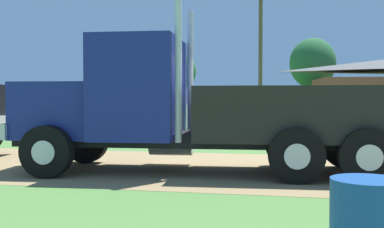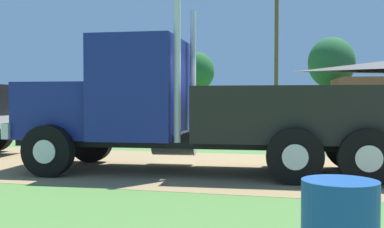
% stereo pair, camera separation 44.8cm
% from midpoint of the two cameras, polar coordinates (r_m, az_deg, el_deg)
% --- Properties ---
extents(ground_plane, '(200.00, 200.00, 0.00)m').
position_cam_midpoint_polar(ground_plane, '(10.49, 10.12, -6.68)').
color(ground_plane, '#4D7B38').
extents(dirt_track, '(120.00, 5.61, 0.01)m').
position_cam_midpoint_polar(dirt_track, '(10.49, 10.12, -6.66)').
color(dirt_track, '#937951').
rests_on(dirt_track, ground_plane).
extents(truck_foreground_white, '(8.21, 3.03, 3.56)m').
position_cam_midpoint_polar(truck_foreground_white, '(9.95, 1.97, 0.34)').
color(truck_foreground_white, black).
rests_on(truck_foreground_white, ground_plane).
extents(utility_pole_near, '(2.20, 0.26, 8.78)m').
position_cam_midpoint_polar(utility_pole_near, '(31.43, 10.56, 7.52)').
color(utility_pole_near, brown).
rests_on(utility_pole_near, ground_plane).
extents(tree_left, '(4.01, 4.01, 6.84)m').
position_cam_midpoint_polar(tree_left, '(54.12, 0.82, 5.14)').
color(tree_left, '#513823').
rests_on(tree_left, ground_plane).
extents(tree_mid, '(4.06, 4.06, 6.92)m').
position_cam_midpoint_polar(tree_mid, '(43.56, 16.76, 5.92)').
color(tree_mid, '#513823').
rests_on(tree_mid, ground_plane).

